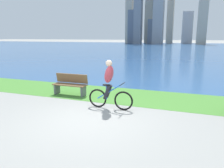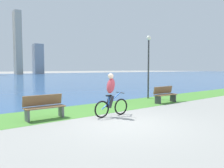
% 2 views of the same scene
% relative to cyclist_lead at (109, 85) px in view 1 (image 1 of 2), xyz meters
% --- Properties ---
extents(ground_plane, '(300.00, 300.00, 0.00)m').
position_rel_cyclist_lead_xyz_m(ground_plane, '(-0.23, -1.22, -0.84)').
color(ground_plane, gray).
extents(grass_strip_bayside, '(120.00, 2.63, 0.01)m').
position_rel_cyclist_lead_xyz_m(grass_strip_bayside, '(-0.23, 1.82, -0.84)').
color(grass_strip_bayside, '#478433').
rests_on(grass_strip_bayside, ground).
extents(bay_water_surface, '(300.00, 77.87, 0.00)m').
position_rel_cyclist_lead_xyz_m(bay_water_surface, '(-0.23, 42.07, -0.84)').
color(bay_water_surface, '#2D568C').
rests_on(bay_water_surface, ground).
extents(cyclist_lead, '(1.62, 0.52, 1.71)m').
position_rel_cyclist_lead_xyz_m(cyclist_lead, '(0.00, 0.00, 0.00)').
color(cyclist_lead, black).
rests_on(cyclist_lead, ground).
extents(bench_far_along_path, '(1.50, 0.47, 0.90)m').
position_rel_cyclist_lead_xyz_m(bench_far_along_path, '(-2.25, 1.19, -0.39)').
color(bench_far_along_path, brown).
rests_on(bench_far_along_path, ground).
extents(city_skyline_far_shore, '(44.98, 11.69, 25.58)m').
position_rel_cyclist_lead_xyz_m(city_skyline_far_shore, '(-4.88, 71.41, 8.64)').
color(city_skyline_far_shore, '#ADA899').
rests_on(city_skyline_far_shore, ground).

